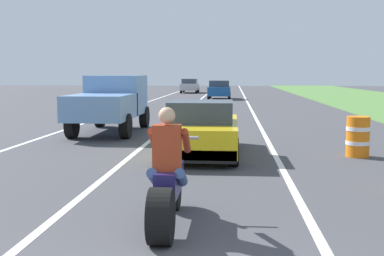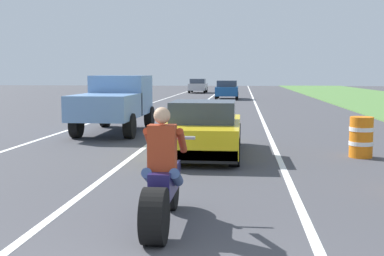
# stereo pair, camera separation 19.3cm
# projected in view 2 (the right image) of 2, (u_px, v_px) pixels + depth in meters

# --- Properties ---
(lane_stripe_left_solid) EXTENTS (0.14, 120.00, 0.01)m
(lane_stripe_left_solid) POSITION_uv_depth(u_px,v_px,m) (112.00, 116.00, 23.92)
(lane_stripe_left_solid) COLOR white
(lane_stripe_left_solid) RESTS_ON ground
(lane_stripe_right_solid) EXTENTS (0.14, 120.00, 0.01)m
(lane_stripe_right_solid) POSITION_uv_depth(u_px,v_px,m) (261.00, 117.00, 23.19)
(lane_stripe_right_solid) COLOR white
(lane_stripe_right_solid) RESTS_ON ground
(lane_stripe_centre_dashed) EXTENTS (0.14, 120.00, 0.01)m
(lane_stripe_centre_dashed) POSITION_uv_depth(u_px,v_px,m) (186.00, 117.00, 23.56)
(lane_stripe_centre_dashed) COLOR white
(lane_stripe_centre_dashed) RESTS_ON ground
(motorcycle_with_rider) EXTENTS (0.70, 2.21, 1.62)m
(motorcycle_with_rider) POSITION_uv_depth(u_px,v_px,m) (162.00, 185.00, 6.47)
(motorcycle_with_rider) COLOR black
(motorcycle_with_rider) RESTS_ON ground
(sports_car_yellow) EXTENTS (1.84, 4.30, 1.37)m
(sports_car_yellow) POSITION_uv_depth(u_px,v_px,m) (204.00, 130.00, 12.45)
(sports_car_yellow) COLOR yellow
(sports_car_yellow) RESTS_ON ground
(pickup_truck_left_lane_light_blue) EXTENTS (2.02, 4.80, 1.98)m
(pickup_truck_left_lane_light_blue) POSITION_uv_depth(u_px,v_px,m) (115.00, 101.00, 17.18)
(pickup_truck_left_lane_light_blue) COLOR #6B93C6
(pickup_truck_left_lane_light_blue) RESTS_ON ground
(construction_barrel_mid) EXTENTS (0.58, 0.58, 1.00)m
(construction_barrel_mid) POSITION_uv_depth(u_px,v_px,m) (361.00, 137.00, 12.06)
(construction_barrel_mid) COLOR orange
(construction_barrel_mid) RESTS_ON ground
(distant_car_far_ahead) EXTENTS (1.80, 4.00, 1.50)m
(distant_car_far_ahead) POSITION_uv_depth(u_px,v_px,m) (227.00, 90.00, 39.60)
(distant_car_far_ahead) COLOR #194C8C
(distant_car_far_ahead) RESTS_ON ground
(distant_car_further_ahead) EXTENTS (1.80, 4.00, 1.50)m
(distant_car_further_ahead) POSITION_uv_depth(u_px,v_px,m) (198.00, 86.00, 52.40)
(distant_car_further_ahead) COLOR #B2B2B7
(distant_car_further_ahead) RESTS_ON ground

